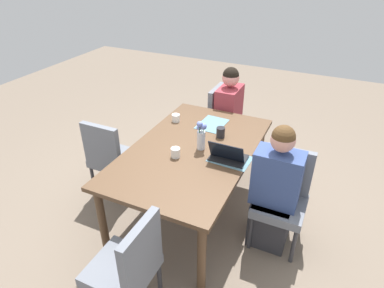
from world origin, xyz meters
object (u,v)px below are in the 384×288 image
chair_far_right_near (110,155)px  coffee_mug_centre_left (176,153)px  laptop_near_left_near (228,156)px  chair_head_left_left_far (129,265)px  flower_vase (201,135)px  chair_head_right_left_mid (224,119)px  coffee_mug_near_left (176,118)px  dining_table (192,155)px  person_near_left_near (274,194)px  person_head_right_left_mid (228,120)px  chair_near_left_near (283,193)px  coffee_mug_near_right (221,132)px

chair_far_right_near → coffee_mug_centre_left: bearing=-95.9°
chair_far_right_near → laptop_near_left_near: 1.30m
chair_head_left_left_far → flower_vase: 1.30m
chair_head_right_left_mid → coffee_mug_near_left: (-0.76, 0.28, 0.29)m
dining_table → person_near_left_near: size_ratio=1.51×
chair_head_left_left_far → chair_far_right_near: bearing=41.8°
person_head_right_left_mid → coffee_mug_near_left: (-0.70, 0.36, 0.27)m
chair_head_left_left_far → chair_far_right_near: (1.09, 0.98, 0.00)m
chair_far_right_near → coffee_mug_centre_left: 0.88m
dining_table → chair_head_right_left_mid: bearing=5.4°
chair_near_left_near → chair_head_left_left_far: same height
dining_table → coffee_mug_centre_left: coffee_mug_centre_left is taller
dining_table → chair_far_right_near: (-0.11, 0.89, -0.18)m
person_head_right_left_mid → chair_head_left_left_far: (-2.34, -0.12, -0.03)m
dining_table → chair_head_right_left_mid: 1.22m
person_near_left_near → flower_vase: bearing=83.3°
dining_table → chair_near_left_near: chair_near_left_near is taller
flower_vase → laptop_near_left_near: bearing=-105.1°
person_near_left_near → chair_head_right_left_mid: size_ratio=1.33×
laptop_near_left_near → dining_table: bearing=83.5°
coffee_mug_near_left → coffee_mug_centre_left: bearing=-152.8°
dining_table → laptop_near_left_near: laptop_near_left_near is taller
chair_head_left_left_far → coffee_mug_near_left: (1.64, 0.48, 0.29)m
flower_vase → coffee_mug_near_left: flower_vase is taller
person_head_right_left_mid → coffee_mug_centre_left: person_head_right_left_mid is taller
coffee_mug_centre_left → chair_head_left_left_far: bearing=-171.2°
laptop_near_left_near → coffee_mug_near_right: 0.42m
dining_table → person_head_right_left_mid: person_head_right_left_mid is taller
chair_head_left_left_far → laptop_near_left_near: size_ratio=2.81×
chair_far_right_near → coffee_mug_near_right: size_ratio=8.75×
person_near_left_near → chair_head_right_left_mid: (1.25, 0.93, -0.03)m
dining_table → coffee_mug_centre_left: (-0.19, 0.07, 0.12)m
coffee_mug_near_right → laptop_near_left_near: bearing=-150.4°
person_near_left_near → chair_far_right_near: person_near_left_near is taller
person_near_left_near → chair_head_right_left_mid: 1.56m
person_near_left_near → coffee_mug_centre_left: size_ratio=13.38×
chair_near_left_near → chair_head_right_left_mid: same height
chair_near_left_near → chair_far_right_near: size_ratio=1.00×
dining_table → flower_vase: bearing=-63.9°
coffee_mug_centre_left → chair_near_left_near: bearing=-77.2°
chair_far_right_near → chair_head_right_left_mid: bearing=-30.8°
chair_near_left_near → coffee_mug_near_right: chair_near_left_near is taller
chair_head_left_left_far → coffee_mug_centre_left: size_ratio=10.08×
laptop_near_left_near → coffee_mug_centre_left: bearing=108.6°
chair_near_left_near → chair_head_right_left_mid: bearing=40.0°
flower_vase → chair_far_right_near: bearing=98.4°
dining_table → chair_near_left_near: 0.89m
person_head_right_left_mid → coffee_mug_near_left: bearing=152.9°
chair_near_left_near → flower_vase: bearing=89.2°
coffee_mug_near_left → coffee_mug_near_right: bearing=-102.0°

